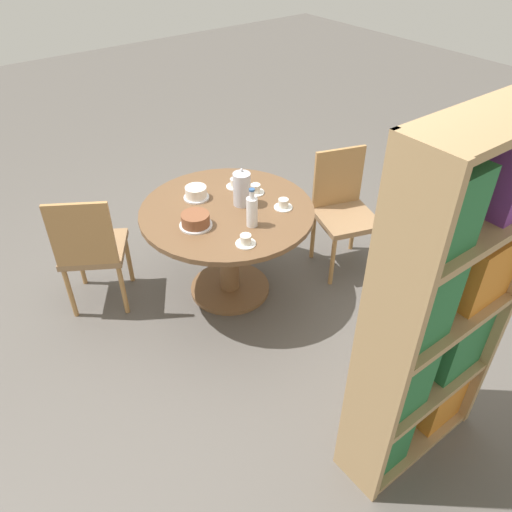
{
  "coord_description": "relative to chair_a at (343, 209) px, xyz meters",
  "views": [
    {
      "loc": [
        1.58,
        2.41,
        2.49
      ],
      "look_at": [
        0.0,
        0.33,
        0.51
      ],
      "focal_mm": 35.0,
      "sensor_mm": 36.0,
      "label": 1
    }
  ],
  "objects": [
    {
      "name": "ground_plane",
      "position": [
        0.9,
        -0.23,
        -0.5
      ],
      "size": [
        14.0,
        14.0,
        0.0
      ],
      "primitive_type": "plane",
      "color": "#56514C"
    },
    {
      "name": "chair_b",
      "position": [
        1.73,
        -0.67,
        0.0
      ],
      "size": [
        0.58,
        0.58,
        0.93
      ],
      "rotation": [
        0.0,
        0.0,
        5.73
      ],
      "color": "#A87A47",
      "rests_on": "ground_plane"
    },
    {
      "name": "cup_d",
      "position": [
        0.62,
        -0.29,
        0.25
      ],
      "size": [
        0.13,
        0.13,
        0.07
      ],
      "color": "white",
      "rests_on": "dining_table"
    },
    {
      "name": "cup_a",
      "position": [
        0.69,
        -0.45,
        0.25
      ],
      "size": [
        0.13,
        0.13,
        0.07
      ],
      "color": "white",
      "rests_on": "dining_table"
    },
    {
      "name": "cake_second",
      "position": [
        0.99,
        -0.48,
        0.26
      ],
      "size": [
        0.18,
        0.18,
        0.09
      ],
      "color": "silver",
      "rests_on": "dining_table"
    },
    {
      "name": "cup_b",
      "position": [
        0.59,
        -0.01,
        0.25
      ],
      "size": [
        0.13,
        0.13,
        0.07
      ],
      "color": "white",
      "rests_on": "dining_table"
    },
    {
      "name": "water_bottle",
      "position": [
        0.89,
        0.03,
        0.33
      ],
      "size": [
        0.07,
        0.07,
        0.27
      ],
      "color": "silver",
      "rests_on": "dining_table"
    },
    {
      "name": "coffee_pot",
      "position": [
        0.78,
        -0.22,
        0.34
      ],
      "size": [
        0.12,
        0.12,
        0.27
      ],
      "color": "silver",
      "rests_on": "dining_table"
    },
    {
      "name": "dining_table",
      "position": [
        0.9,
        -0.23,
        0.04
      ],
      "size": [
        1.19,
        1.19,
        0.72
      ],
      "color": "brown",
      "rests_on": "ground_plane"
    },
    {
      "name": "bookshelf",
      "position": [
        0.86,
        1.37,
        0.42
      ],
      "size": [
        0.81,
        0.28,
        1.88
      ],
      "rotation": [
        0.0,
        0.0,
        3.14
      ],
      "color": "tan",
      "rests_on": "ground_plane"
    },
    {
      "name": "cup_c",
      "position": [
        1.04,
        0.17,
        0.25
      ],
      "size": [
        0.13,
        0.13,
        0.07
      ],
      "color": "white",
      "rests_on": "dining_table"
    },
    {
      "name": "chair_a",
      "position": [
        0.0,
        0.0,
        0.0
      ],
      "size": [
        0.53,
        0.53,
        0.93
      ],
      "rotation": [
        0.0,
        0.0,
        2.82
      ],
      "color": "#A87A47",
      "rests_on": "ground_plane"
    },
    {
      "name": "cake_main",
      "position": [
        1.18,
        -0.18,
        0.26
      ],
      "size": [
        0.21,
        0.21,
        0.09
      ],
      "color": "silver",
      "rests_on": "dining_table"
    }
  ]
}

